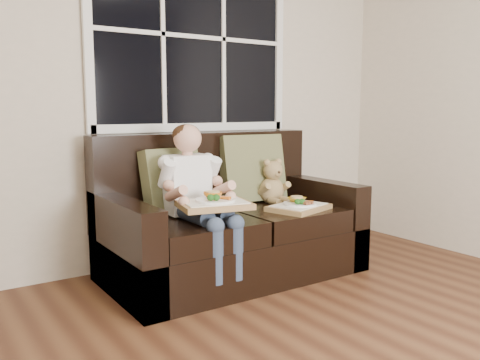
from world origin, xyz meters
TOP-DOWN VIEW (x-y plane):
  - window_back at (0.47, 2.48)m, footprint 1.62×0.04m
  - loveseat at (0.47, 2.02)m, footprint 1.70×0.92m
  - pillow_left at (0.12, 2.17)m, footprint 0.44×0.25m
  - pillow_right at (0.78, 2.17)m, footprint 0.50×0.27m
  - child at (0.15, 1.90)m, footprint 0.40×0.60m
  - teddy_bear at (0.87, 2.03)m, footprint 0.20×0.25m
  - tray_left at (0.16, 1.69)m, footprint 0.47×0.40m
  - tray_right at (0.84, 1.71)m, footprint 0.46×0.40m

SIDE VIEW (x-z plane):
  - loveseat at x=0.47m, z-range -0.17..0.79m
  - tray_right at x=0.84m, z-range 0.43..0.52m
  - tray_left at x=0.16m, z-range 0.53..0.62m
  - teddy_bear at x=0.87m, z-range 0.42..0.75m
  - child at x=0.15m, z-range 0.20..1.10m
  - pillow_left at x=0.12m, z-range 0.44..0.87m
  - pillow_right at x=0.78m, z-range 0.44..0.94m
  - window_back at x=0.47m, z-range 0.96..2.33m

